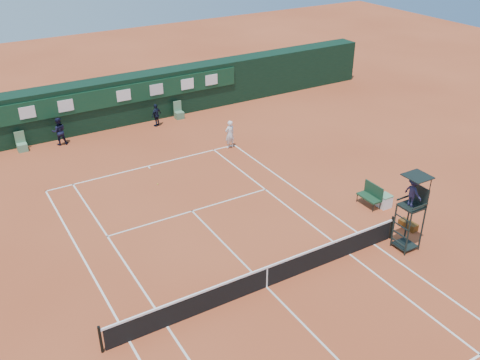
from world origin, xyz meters
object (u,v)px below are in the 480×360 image
(player_bench, at_px, (371,194))
(cooler, at_px, (384,201))
(player, at_px, (230,134))
(umpire_chair, at_px, (413,197))
(tennis_net, at_px, (267,276))

(player_bench, distance_m, cooler, 0.71)
(player, bearing_deg, umpire_chair, 90.18)
(umpire_chair, relative_size, player_bench, 2.85)
(umpire_chair, distance_m, player_bench, 4.04)
(tennis_net, xyz_separation_m, player, (5.09, 11.71, 0.34))
(tennis_net, distance_m, cooler, 8.33)
(tennis_net, distance_m, player, 12.77)
(cooler, bearing_deg, player_bench, 133.89)
(tennis_net, bearing_deg, player, 66.51)
(tennis_net, distance_m, umpire_chair, 6.76)
(player_bench, height_order, cooler, player_bench)
(umpire_chair, height_order, cooler, umpire_chair)
(player_bench, bearing_deg, cooler, -46.11)
(cooler, xyz_separation_m, player, (-2.97, 9.62, 0.52))
(cooler, bearing_deg, tennis_net, -165.50)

